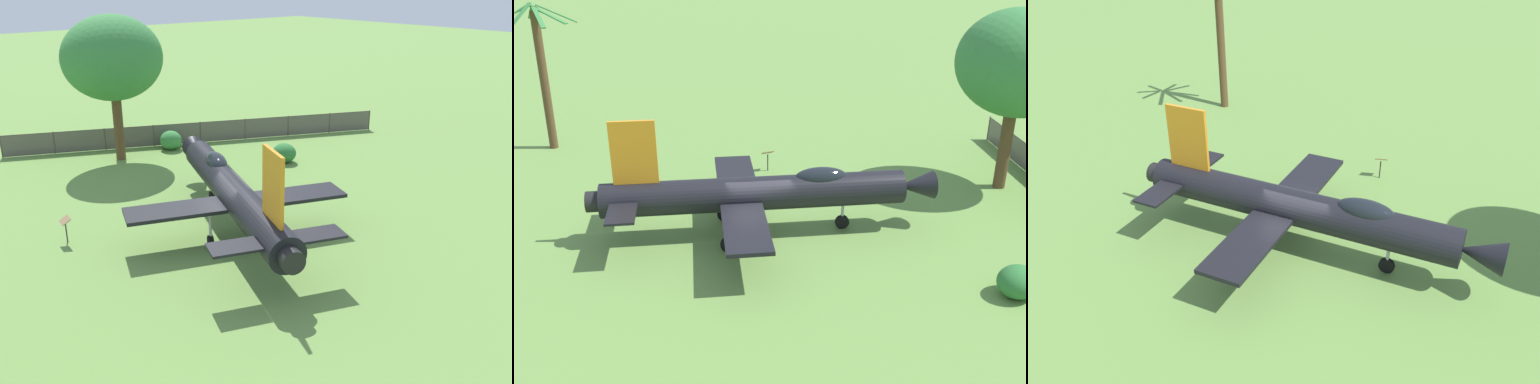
% 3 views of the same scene
% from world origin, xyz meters
% --- Properties ---
extents(ground_plane, '(200.00, 200.00, 0.00)m').
position_xyz_m(ground_plane, '(0.00, 0.00, 0.00)').
color(ground_plane, '#668E42').
extents(display_jet, '(9.56, 13.90, 5.15)m').
position_xyz_m(display_jet, '(0.12, 0.32, 1.89)').
color(display_jet, black).
rests_on(display_jet, ground_plane).
extents(shade_tree, '(6.05, 5.35, 8.68)m').
position_xyz_m(shade_tree, '(1.19, 13.00, 6.15)').
color(shade_tree, brown).
rests_on(shade_tree, ground_plane).
extents(perimeter_fence, '(23.12, 10.31, 1.45)m').
position_xyz_m(perimeter_fence, '(7.10, 12.87, 0.78)').
color(perimeter_fence, '#4C4238').
rests_on(perimeter_fence, ground_plane).
extents(shrub_near_fence, '(1.38, 1.51, 1.17)m').
position_xyz_m(shrub_near_fence, '(8.56, 6.03, 0.58)').
color(shrub_near_fence, '#2D7033').
rests_on(shrub_near_fence, ground_plane).
extents(shrub_by_tree, '(1.38, 1.46, 1.23)m').
position_xyz_m(shrub_by_tree, '(4.70, 12.80, 0.62)').
color(shrub_by_tree, '#387F3D').
rests_on(shrub_by_tree, ground_plane).
extents(info_plaque, '(0.46, 0.64, 1.14)m').
position_xyz_m(info_plaque, '(-6.13, 3.78, 0.85)').
color(info_plaque, '#333333').
rests_on(info_plaque, ground_plane).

